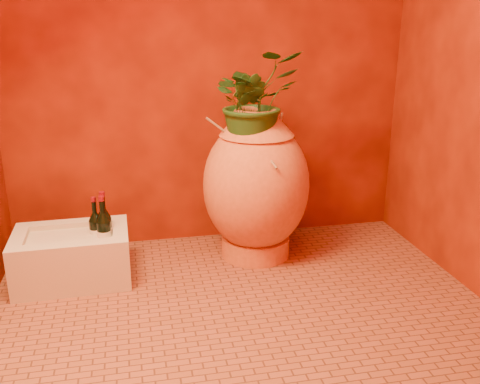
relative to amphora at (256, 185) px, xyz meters
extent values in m
plane|color=brown|center=(-0.22, -0.65, -0.45)|extent=(2.50, 2.50, 0.00)
cube|color=#4E1004|center=(-0.22, 0.35, 0.80)|extent=(2.50, 0.02, 2.50)
cylinder|color=#D6743C|center=(0.00, 0.00, -0.39)|extent=(0.47, 0.47, 0.12)
ellipsoid|color=#D6743C|center=(0.00, 0.00, -0.01)|extent=(0.72, 0.72, 0.79)
cone|color=#D6743C|center=(0.00, 0.00, 0.36)|extent=(0.49, 0.49, 0.12)
torus|color=#D6743C|center=(0.00, 0.00, 0.43)|extent=(0.30, 0.30, 0.05)
cylinder|color=olive|center=(-0.08, -0.05, 0.25)|extent=(0.43, 0.16, 0.33)
cylinder|color=olive|center=(-0.02, -0.12, 0.28)|extent=(0.13, 0.39, 0.21)
cylinder|color=olive|center=(0.10, -0.08, 0.30)|extent=(0.16, 0.31, 0.23)
cube|color=beige|center=(-1.07, -0.12, -0.32)|extent=(0.62, 0.43, 0.26)
cube|color=beige|center=(-1.07, 0.05, -0.18)|extent=(0.62, 0.09, 0.03)
cube|color=beige|center=(-1.07, -0.29, -0.18)|extent=(0.62, 0.09, 0.03)
cube|color=beige|center=(-1.34, -0.12, -0.18)|extent=(0.08, 0.26, 0.03)
cube|color=beige|center=(-0.80, -0.12, -0.18)|extent=(0.08, 0.26, 0.03)
cylinder|color=black|center=(-0.89, -0.11, -0.20)|extent=(0.08, 0.08, 0.19)
cone|color=black|center=(-0.89, -0.11, -0.07)|extent=(0.08, 0.08, 0.05)
cylinder|color=black|center=(-0.89, -0.11, -0.01)|extent=(0.03, 0.03, 0.07)
cylinder|color=maroon|center=(-0.89, -0.11, 0.04)|extent=(0.03, 0.03, 0.03)
cylinder|color=silver|center=(-0.89, -0.11, -0.20)|extent=(0.08, 0.08, 0.09)
cylinder|color=black|center=(-0.93, -0.08, -0.21)|extent=(0.07, 0.07, 0.17)
cone|color=black|center=(-0.93, -0.08, -0.10)|extent=(0.07, 0.07, 0.05)
cylinder|color=black|center=(-0.93, -0.08, -0.04)|extent=(0.02, 0.02, 0.07)
cylinder|color=maroon|center=(-0.93, -0.08, 0.00)|extent=(0.03, 0.03, 0.02)
cylinder|color=silver|center=(-0.93, -0.08, -0.21)|extent=(0.08, 0.08, 0.08)
cylinder|color=black|center=(-0.89, -0.14, -0.20)|extent=(0.08, 0.08, 0.18)
cone|color=black|center=(-0.89, -0.14, -0.08)|extent=(0.08, 0.08, 0.05)
cylinder|color=black|center=(-0.89, -0.14, -0.02)|extent=(0.03, 0.03, 0.07)
cylinder|color=maroon|center=(-0.89, -0.14, 0.02)|extent=(0.03, 0.03, 0.03)
cylinder|color=silver|center=(-0.89, -0.14, -0.20)|extent=(0.08, 0.08, 0.08)
cylinder|color=#A77D26|center=(-0.05, 0.28, 0.42)|extent=(0.03, 0.15, 0.03)
cylinder|color=#A77D26|center=(-0.05, 0.20, 0.38)|extent=(0.02, 0.02, 0.08)
torus|color=#A77D26|center=(-0.05, 0.28, 0.48)|extent=(0.08, 0.01, 0.08)
cylinder|color=#A77D26|center=(-0.05, 0.28, 0.45)|extent=(0.01, 0.01, 0.05)
imported|color=#1C4819|center=(-0.02, -0.02, 0.51)|extent=(0.60, 0.56, 0.55)
imported|color=#1C4819|center=(-0.08, -0.04, 0.46)|extent=(0.28, 0.27, 0.40)
camera|label=1|loc=(-0.72, -2.94, 0.96)|focal=40.00mm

